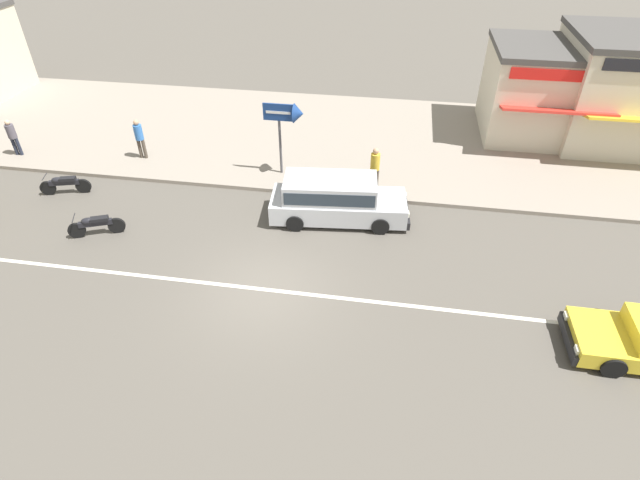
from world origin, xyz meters
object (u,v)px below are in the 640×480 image
at_px(shopfront_corner_warung, 635,89).
at_px(motorcycle_2, 95,225).
at_px(arrow_signboard, 293,116).
at_px(shopfront_far_kios, 544,90).
at_px(pedestrian_near_clock, 375,166).
at_px(pedestrian_mid_kerb, 12,135).
at_px(motorcycle_1, 64,184).
at_px(pedestrian_by_shop, 139,136).
at_px(minivan_silver_0, 335,198).

bearing_deg(shopfront_corner_warung, motorcycle_2, -151.60).
xyz_separation_m(arrow_signboard, shopfront_far_kios, (10.05, 5.61, -0.46)).
xyz_separation_m(arrow_signboard, pedestrian_near_clock, (3.16, -0.66, -1.42)).
distance_m(pedestrian_near_clock, pedestrian_mid_kerb, 15.05).
bearing_deg(shopfront_corner_warung, motorcycle_1, -159.48).
xyz_separation_m(arrow_signboard, shopfront_corner_warung, (13.65, 5.59, -0.16)).
relative_size(motorcycle_2, arrow_signboard, 0.59).
bearing_deg(shopfront_far_kios, motorcycle_2, -146.37).
bearing_deg(pedestrian_near_clock, pedestrian_mid_kerb, 178.45).
xyz_separation_m(pedestrian_near_clock, shopfront_far_kios, (6.89, 6.27, 0.96)).
distance_m(motorcycle_1, pedestrian_by_shop, 3.51).
relative_size(pedestrian_mid_kerb, shopfront_corner_warung, 0.26).
height_order(motorcycle_2, arrow_signboard, arrow_signboard).
distance_m(motorcycle_2, shopfront_far_kios, 19.06).
bearing_deg(pedestrian_mid_kerb, pedestrian_by_shop, 6.37).
height_order(arrow_signboard, pedestrian_near_clock, arrow_signboard).
bearing_deg(pedestrian_near_clock, minivan_silver_0, -121.49).
xyz_separation_m(arrow_signboard, pedestrian_mid_kerb, (-11.88, -0.25, -1.51)).
bearing_deg(pedestrian_by_shop, shopfront_corner_warung, 14.56).
distance_m(pedestrian_mid_kerb, shopfront_far_kios, 22.72).
height_order(pedestrian_mid_kerb, shopfront_corner_warung, shopfront_corner_warung).
bearing_deg(arrow_signboard, pedestrian_near_clock, -11.79).
xyz_separation_m(minivan_silver_0, arrow_signboard, (-1.95, 2.63, 1.71)).
bearing_deg(shopfront_corner_warung, arrow_signboard, -157.73).
relative_size(motorcycle_1, pedestrian_near_clock, 1.06).
height_order(minivan_silver_0, pedestrian_by_shop, pedestrian_by_shop).
bearing_deg(motorcycle_1, minivan_silver_0, -0.04).
xyz_separation_m(minivan_silver_0, motorcycle_1, (-10.24, 0.01, -0.42)).
bearing_deg(arrow_signboard, pedestrian_by_shop, 177.01).
distance_m(motorcycle_2, shopfront_corner_warung, 22.15).
height_order(arrow_signboard, shopfront_far_kios, shopfront_far_kios).
bearing_deg(motorcycle_2, pedestrian_mid_kerb, 142.75).
bearing_deg(pedestrian_near_clock, motorcycle_2, -154.55).
xyz_separation_m(motorcycle_1, pedestrian_by_shop, (1.75, 2.97, 0.71)).
xyz_separation_m(motorcycle_2, pedestrian_mid_kerb, (-6.12, 4.65, 0.63)).
height_order(motorcycle_1, shopfront_corner_warung, shopfront_corner_warung).
bearing_deg(pedestrian_by_shop, arrow_signboard, -2.99).
distance_m(motorcycle_1, shopfront_corner_warung, 23.51).
height_order(motorcycle_2, shopfront_far_kios, shopfront_far_kios).
relative_size(pedestrian_near_clock, pedestrian_mid_kerb, 1.09).
xyz_separation_m(minivan_silver_0, shopfront_far_kios, (8.09, 8.24, 1.26)).
bearing_deg(minivan_silver_0, motorcycle_1, 179.96).
distance_m(motorcycle_1, pedestrian_mid_kerb, 4.35).
relative_size(motorcycle_2, shopfront_far_kios, 0.32).
distance_m(motorcycle_2, arrow_signboard, 7.87).
distance_m(minivan_silver_0, pedestrian_near_clock, 2.33).
relative_size(minivan_silver_0, pedestrian_mid_kerb, 3.16).
relative_size(minivan_silver_0, shopfront_far_kios, 0.92).
relative_size(motorcycle_1, pedestrian_by_shop, 1.07).
bearing_deg(motorcycle_1, shopfront_far_kios, 24.18).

